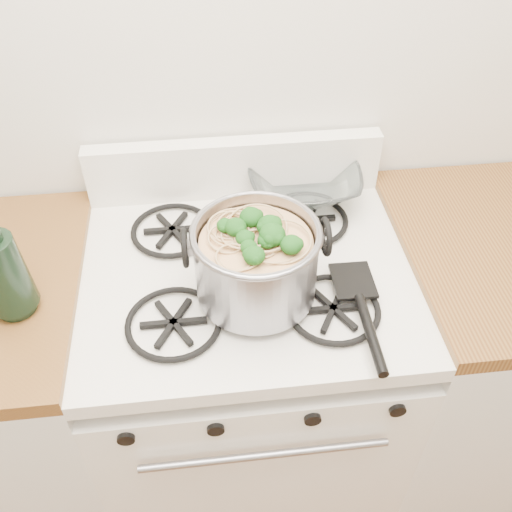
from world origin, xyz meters
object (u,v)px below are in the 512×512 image
object	(u,v)px
stock_pot	(256,262)
spatula	(353,278)
gas_range	(249,386)
glass_bowl	(303,186)

from	to	relation	value
stock_pot	spatula	size ratio (longest dim) A/B	0.96
gas_range	spatula	distance (m)	0.55
stock_pot	glass_bowl	world-z (taller)	stock_pot
spatula	gas_range	bearing A→B (deg)	160.55
spatula	stock_pot	bearing A→B (deg)	-179.16
gas_range	glass_bowl	world-z (taller)	glass_bowl
gas_range	stock_pot	xyz separation A→B (m)	(0.01, -0.08, 0.57)
spatula	glass_bowl	world-z (taller)	glass_bowl
stock_pot	glass_bowl	xyz separation A→B (m)	(0.16, 0.34, -0.07)
gas_range	glass_bowl	distance (m)	0.59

